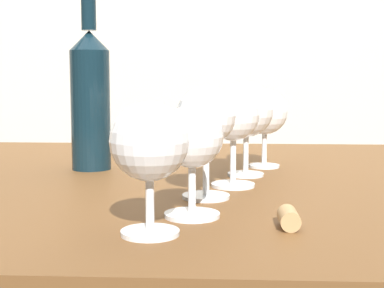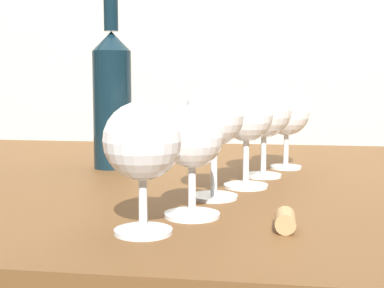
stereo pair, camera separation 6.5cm
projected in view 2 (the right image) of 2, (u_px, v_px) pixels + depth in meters
The scene contains 9 objects.
dining_table at pixel (187, 224), 0.95m from camera, with size 1.47×0.98×0.77m.
wine_glass_rose at pixel (142, 143), 0.58m from camera, with size 0.08×0.08×0.14m.
wine_glass_empty at pixel (192, 141), 0.65m from camera, with size 0.07×0.07×0.13m.
wine_glass_merlot at pixel (214, 119), 0.75m from camera, with size 0.08×0.08×0.15m.
wine_glass_port at pixel (246, 119), 0.83m from camera, with size 0.08×0.08×0.15m.
wine_glass_cabernet at pixel (264, 111), 0.92m from camera, with size 0.09×0.09×0.16m.
wine_glass_amber at pixel (287, 114), 1.01m from camera, with size 0.08×0.08×0.14m.
wine_bottle at pixel (112, 95), 1.02m from camera, with size 0.07×0.07×0.34m.
cork at pixel (285, 220), 0.60m from camera, with size 0.02×0.02×0.04m, color tan.
Camera 2 is at (0.15, -0.92, 0.93)m, focal length 52.69 mm.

